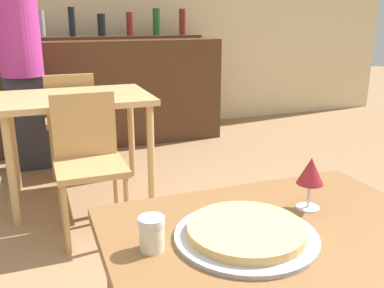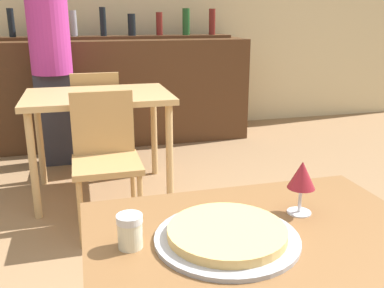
% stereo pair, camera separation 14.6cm
% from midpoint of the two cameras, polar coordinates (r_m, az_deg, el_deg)
% --- Properties ---
extents(wall_back, '(8.00, 0.05, 2.80)m').
position_cam_midpoint_polar(wall_back, '(4.96, -15.42, 17.53)').
color(wall_back, beige).
rests_on(wall_back, ground_plane).
extents(dining_table_near, '(0.92, 0.71, 0.74)m').
position_cam_midpoint_polar(dining_table_near, '(1.21, 8.22, -16.15)').
color(dining_table_near, brown).
rests_on(dining_table_near, ground_plane).
extents(dining_table_far, '(1.01, 0.73, 0.76)m').
position_cam_midpoint_polar(dining_table_far, '(3.11, -16.51, 4.52)').
color(dining_table_far, tan).
rests_on(dining_table_far, ground_plane).
extents(bar_counter, '(2.60, 0.56, 1.05)m').
position_cam_midpoint_polar(bar_counter, '(4.52, -13.92, 6.61)').
color(bar_counter, '#4C2D19').
rests_on(bar_counter, ground_plane).
extents(bar_back_shelf, '(2.39, 0.24, 0.35)m').
position_cam_midpoint_polar(bar_back_shelf, '(4.60, -14.63, 14.26)').
color(bar_back_shelf, '#4C2D19').
rests_on(bar_back_shelf, bar_counter).
extents(chair_far_side_front, '(0.40, 0.40, 0.85)m').
position_cam_midpoint_polar(chair_far_side_front, '(2.63, -15.25, -1.35)').
color(chair_far_side_front, tan).
rests_on(chair_far_side_front, ground_plane).
extents(chair_far_side_back, '(0.40, 0.40, 0.85)m').
position_cam_midpoint_polar(chair_far_side_back, '(3.68, -16.99, 3.61)').
color(chair_far_side_back, tan).
rests_on(chair_far_side_back, ground_plane).
extents(pizza_tray, '(0.37, 0.37, 0.04)m').
position_cam_midpoint_polar(pizza_tray, '(1.13, 3.49, -11.79)').
color(pizza_tray, '#A3A3A8').
rests_on(pizza_tray, dining_table_near).
extents(cheese_shaker, '(0.07, 0.07, 0.09)m').
position_cam_midpoint_polar(cheese_shaker, '(1.08, -9.37, -11.76)').
color(cheese_shaker, beige).
rests_on(cheese_shaker, dining_table_near).
extents(person_standing, '(0.34, 0.34, 1.69)m').
position_cam_midpoint_polar(person_standing, '(3.87, -22.82, 9.95)').
color(person_standing, '#2D2D38').
rests_on(person_standing, ground_plane).
extents(wine_glass, '(0.08, 0.08, 0.16)m').
position_cam_midpoint_polar(wine_glass, '(1.28, 12.42, -3.79)').
color(wine_glass, silver).
rests_on(wine_glass, dining_table_near).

